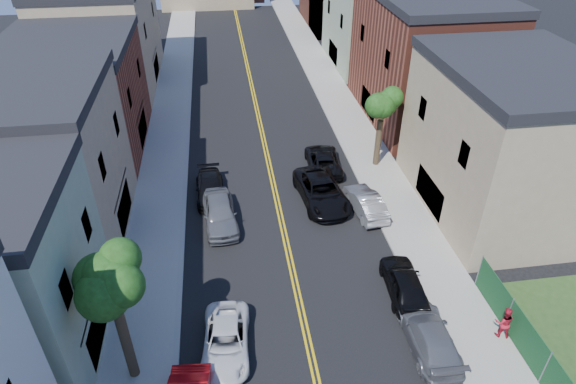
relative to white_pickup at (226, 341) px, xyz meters
name	(u,v)px	position (x,y,z in m)	size (l,w,h in m)	color
sidewalk_left	(169,120)	(-4.07, 25.23, -0.56)	(3.20, 100.00, 0.15)	gray
sidewalk_right	(344,109)	(11.73, 25.23, -0.56)	(3.20, 100.00, 0.15)	gray
curb_left	(189,119)	(-2.32, 25.23, -0.56)	(0.30, 100.00, 0.15)	gray
curb_right	(325,110)	(9.98, 25.23, -0.56)	(0.30, 100.00, 0.15)	gray
bldg_left_tan_near	(32,170)	(-10.17, 10.23, 3.86)	(9.00, 10.00, 9.00)	#998466
bldg_left_brick	(76,100)	(-10.17, 21.23, 3.36)	(9.00, 12.00, 8.00)	brown
bldg_left_tan_far	(104,36)	(-10.17, 35.23, 4.11)	(9.00, 16.00, 9.50)	#998466
bldg_right_tan	(507,145)	(17.83, 9.23, 3.86)	(9.00, 12.00, 9.00)	#998466
bldg_right_brick	(424,61)	(17.83, 23.23, 4.36)	(9.00, 14.00, 10.00)	brown
bldg_right_palegrn	(375,24)	(17.83, 37.23, 3.61)	(9.00, 12.00, 8.50)	gray
tree_left_mid	(105,264)	(-4.05, -0.77, 5.95)	(5.20, 5.20, 9.29)	#34261A
tree_right_far	(384,93)	(11.75, 15.23, 5.12)	(4.40, 4.40, 8.03)	#34261A
white_pickup	(226,341)	(0.00, 0.00, 0.00)	(2.11, 4.58, 1.27)	silver
grey_car_left	(220,213)	(0.03, 9.68, 0.20)	(1.98, 4.92, 1.68)	slate
black_car_left	(210,188)	(-0.57, 12.86, 0.02)	(1.83, 4.51, 1.31)	black
grey_car_right	(429,336)	(9.33, -1.12, 0.07)	(1.99, 4.90, 1.42)	slate
black_car_right	(405,283)	(9.33, 2.28, 0.12)	(1.80, 4.46, 1.52)	black
silver_car_right	(366,203)	(9.33, 9.63, 0.08)	(1.52, 4.36, 1.44)	#95979C
dark_car_right_far	(323,160)	(7.72, 15.36, 0.07)	(2.33, 5.05, 1.40)	black
black_suv_lane	(321,191)	(6.74, 11.17, 0.18)	(2.70, 5.86, 1.63)	black
pedestrian_right	(504,322)	(12.93, -1.11, 0.38)	(0.84, 0.66, 1.74)	#AE1A2C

